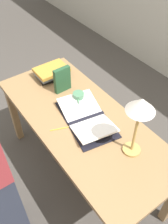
# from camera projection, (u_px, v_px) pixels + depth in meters

# --- Properties ---
(ground_plane) EXTENTS (12.00, 12.00, 0.00)m
(ground_plane) POSITION_uv_depth(u_px,v_px,m) (82.00, 171.00, 2.36)
(ground_plane) COLOR #47423D
(reading_desk) EXTENTS (1.58, 0.68, 0.72)m
(reading_desk) POSITION_uv_depth(u_px,v_px,m) (82.00, 127.00, 1.92)
(reading_desk) COLOR #937047
(reading_desk) RESTS_ON ground_plane
(open_book) EXTENTS (0.57, 0.39, 0.06)m
(open_book) POSITION_uv_depth(u_px,v_px,m) (86.00, 118.00, 1.84)
(open_book) COLOR black
(open_book) RESTS_ON reading_desk
(book_stack_tall) EXTENTS (0.23, 0.28, 0.09)m
(book_stack_tall) POSITION_uv_depth(u_px,v_px,m) (52.00, 72.00, 2.20)
(book_stack_tall) COLOR black
(book_stack_tall) RESTS_ON reading_desk
(book_standing_upright) EXTENTS (0.04, 0.14, 0.22)m
(book_standing_upright) POSITION_uv_depth(u_px,v_px,m) (62.00, 80.00, 2.02)
(book_standing_upright) COLOR #234C2D
(book_standing_upright) RESTS_ON reading_desk
(reading_lamp) EXTENTS (0.17, 0.17, 0.46)m
(reading_lamp) POSITION_uv_depth(u_px,v_px,m) (140.00, 110.00, 1.39)
(reading_lamp) COLOR tan
(reading_lamp) RESTS_ON reading_desk
(coffee_mug) EXTENTS (0.11, 0.09, 0.09)m
(coffee_mug) POSITION_uv_depth(u_px,v_px,m) (78.00, 98.00, 1.96)
(coffee_mug) COLOR #4C7F5B
(coffee_mug) RESTS_ON reading_desk
(pencil) EXTENTS (0.07, 0.17, 0.01)m
(pencil) POSITION_uv_depth(u_px,v_px,m) (62.00, 128.00, 1.79)
(pencil) COLOR gold
(pencil) RESTS_ON reading_desk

